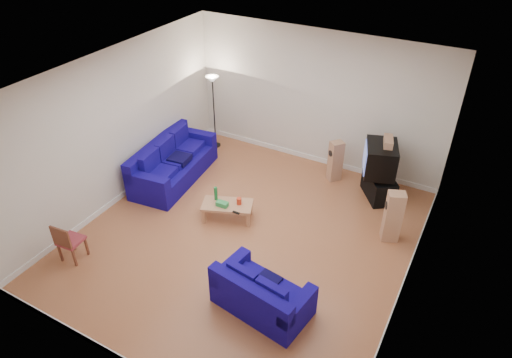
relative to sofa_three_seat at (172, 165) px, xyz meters
The scene contains 16 objects.
room 2.95m from the sofa_three_seat, 21.14° to the right, with size 6.01×6.51×3.21m.
sofa_three_seat is the anchor object (origin of this frame).
sofa_loveseat 4.33m from the sofa_three_seat, 33.77° to the right, with size 1.64×1.07×0.76m.
coffee_table 2.02m from the sofa_three_seat, 19.50° to the right, with size 1.12×0.83×0.36m.
bottle 1.76m from the sofa_three_seat, 21.81° to the right, with size 0.07×0.07×0.30m, color #197233.
tissue_box 2.01m from the sofa_three_seat, 22.78° to the right, with size 0.24×0.13×0.10m, color green.
red_canister 2.19m from the sofa_three_seat, 14.83° to the right, with size 0.10×0.10×0.14m, color red.
remote 2.37m from the sofa_three_seat, 20.78° to the right, with size 0.15×0.05×0.02m, color black.
tv_stand 4.63m from the sofa_three_seat, 19.47° to the left, with size 0.88×0.49×0.54m, color black.
av_receiver 4.61m from the sofa_three_seat, 19.07° to the left, with size 0.43×0.35×0.10m, color black.
television 4.60m from the sofa_three_seat, 19.26° to the left, with size 0.85×0.99×0.65m.
centre_speaker 4.77m from the sofa_three_seat, 19.65° to the left, with size 0.44×0.18×0.15m, color tan.
speaker_left 3.71m from the sofa_three_seat, 27.77° to the left, with size 0.36×0.36×0.97m.
speaker_right 4.97m from the sofa_three_seat, ahead, with size 0.38×0.35×1.06m.
floor_lamp 2.12m from the sofa_three_seat, 88.11° to the left, with size 0.32×0.32×1.88m.
dining_chair 3.06m from the sofa_three_seat, 88.82° to the right, with size 0.43×0.43×0.82m.
Camera 1 is at (3.42, -5.82, 5.87)m, focal length 32.00 mm.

